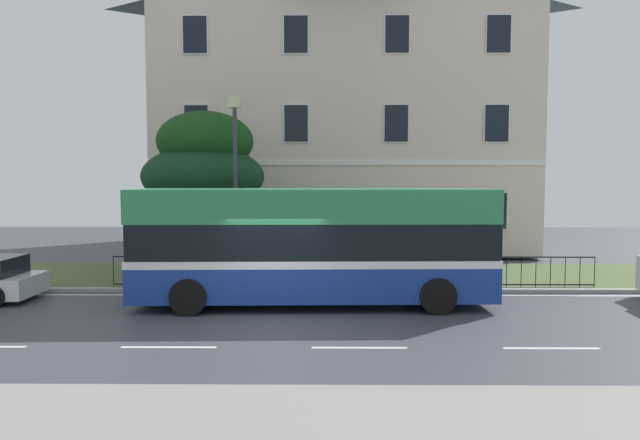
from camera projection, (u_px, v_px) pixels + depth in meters
name	position (u px, v px, depth m)	size (l,w,h in m)	color
ground_plane	(275.00, 316.00, 15.04)	(60.00, 56.00, 0.18)	#41424C
georgian_townhouse	(343.00, 112.00, 29.97)	(17.20, 11.06, 13.49)	beige
iron_verge_railing	(353.00, 271.00, 18.35)	(15.13, 0.04, 0.97)	black
evergreen_tree	(206.00, 203.00, 21.46)	(4.86, 4.98, 6.11)	#423328
single_decker_bus	(314.00, 244.00, 16.25)	(9.90, 2.96, 3.24)	navy
street_lamp_post	(235.00, 175.00, 19.14)	(0.36, 0.24, 6.05)	#333338
litter_bin	(358.00, 265.00, 19.26)	(0.55, 0.55, 1.11)	#23472D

